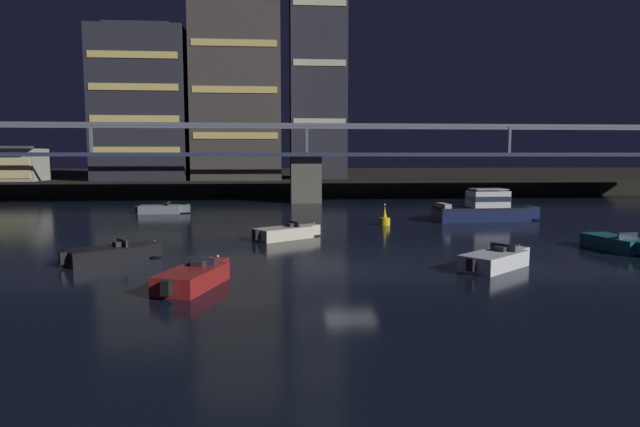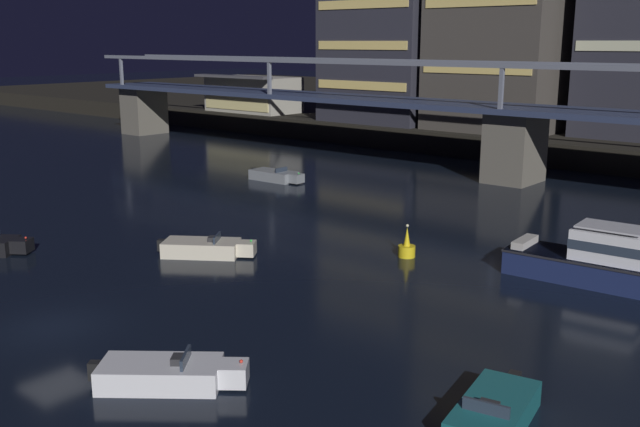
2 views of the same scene
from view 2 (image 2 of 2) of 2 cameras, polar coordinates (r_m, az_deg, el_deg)
The scene contains 10 objects.
ground_plane at distance 30.58m, azimuth -20.29°, elevation -8.46°, with size 400.00×400.00×0.00m, color black.
river_bridge at distance 59.32m, azimuth 15.20°, elevation 6.78°, with size 102.93×6.40×9.38m.
tower_west_low at distance 83.21m, azimuth 5.81°, elevation 14.62°, with size 12.72×11.83×21.52m.
waterfront_pavilion at distance 93.71m, azimuth -5.32°, elevation 9.36°, with size 12.40×7.40×4.70m.
cabin_cruiser_near_left at distance 35.87m, azimuth 21.37°, elevation -3.57°, with size 9.26×3.22×2.79m.
speedboat_near_center at distance 58.44m, azimuth -3.52°, elevation 2.99°, with size 5.21×1.95×1.16m.
speedboat_near_right at distance 22.22m, azimuth 13.38°, elevation -15.29°, with size 2.49×5.23×1.16m.
speedboat_mid_center at distance 24.61m, azimuth -11.96°, elevation -12.25°, with size 4.61×4.11×1.16m.
speedboat_mid_right at distance 38.38m, azimuth -9.01°, elevation -2.70°, with size 4.75×3.89×1.16m.
channel_buoy at distance 37.95m, azimuth 6.85°, elevation -2.72°, with size 0.90×0.90×1.76m.
Camera 2 is at (25.22, -13.38, 10.95)m, focal length 40.60 mm.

